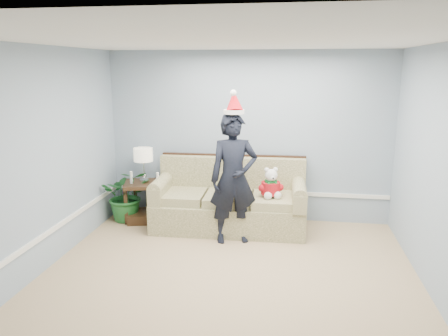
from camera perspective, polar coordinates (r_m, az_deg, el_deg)
room_shell at (r=4.55m, az=-0.10°, el=-0.83°), size 4.54×5.04×2.74m
wainscot_trim at (r=6.18m, az=-9.23°, el=-5.90°), size 4.49×4.99×0.06m
sofa at (r=6.78m, az=0.73°, el=-4.61°), size 2.33×1.04×1.08m
side_table at (r=7.19m, az=-10.04°, el=-4.88°), size 0.79×0.71×0.64m
table_lamp at (r=7.06m, az=-10.51°, el=1.54°), size 0.30×0.30×0.54m
candle_pair at (r=6.96m, az=-10.35°, el=-1.35°), size 0.48×0.05×0.20m
houseplant at (r=7.23m, az=-12.55°, el=-3.43°), size 0.95×0.89×0.85m
man at (r=6.09m, az=1.26°, el=-1.43°), size 0.77×0.62×1.83m
santa_hat at (r=5.93m, az=1.33°, el=8.48°), size 0.35×0.38×0.34m
teddy_bear at (r=6.45m, az=6.11°, el=-2.40°), size 0.35×0.36×0.46m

